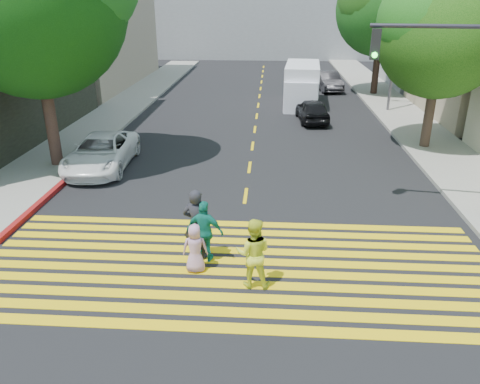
# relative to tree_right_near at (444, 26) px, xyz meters

# --- Properties ---
(ground) EXTENTS (120.00, 120.00, 0.00)m
(ground) POSITION_rel_tree_right_near_xyz_m (-8.03, -12.14, -5.38)
(ground) COLOR black
(sidewalk_left) EXTENTS (3.00, 40.00, 0.15)m
(sidewalk_left) POSITION_rel_tree_right_near_xyz_m (-16.53, 9.86, -5.30)
(sidewalk_left) COLOR gray
(sidewalk_left) RESTS_ON ground
(sidewalk_right) EXTENTS (3.00, 60.00, 0.15)m
(sidewalk_right) POSITION_rel_tree_right_near_xyz_m (0.47, 2.86, -5.30)
(sidewalk_right) COLOR gray
(sidewalk_right) RESTS_ON ground
(curb_red) EXTENTS (0.20, 8.00, 0.16)m
(curb_red) POSITION_rel_tree_right_near_xyz_m (-14.93, -6.14, -5.30)
(curb_red) COLOR maroon
(curb_red) RESTS_ON ground
(crosswalk) EXTENTS (13.40, 5.30, 0.01)m
(crosswalk) POSITION_rel_tree_right_near_xyz_m (-8.03, -10.87, -5.37)
(crosswalk) COLOR yellow
(crosswalk) RESTS_ON ground
(lane_line) EXTENTS (0.12, 34.40, 0.01)m
(lane_line) POSITION_rel_tree_right_near_xyz_m (-8.03, 10.36, -5.37)
(lane_line) COLOR yellow
(lane_line) RESTS_ON ground
(building_left_tan) EXTENTS (12.00, 16.00, 10.00)m
(building_left_tan) POSITION_rel_tree_right_near_xyz_m (-24.03, 15.86, -0.38)
(building_left_tan) COLOR tan
(building_left_tan) RESTS_ON ground
(building_right_grey) EXTENTS (10.00, 10.00, 10.00)m
(building_right_grey) POSITION_rel_tree_right_near_xyz_m (6.97, 17.86, -0.38)
(building_right_grey) COLOR gray
(building_right_grey) RESTS_ON ground
(backdrop_block) EXTENTS (30.00, 8.00, 12.00)m
(backdrop_block) POSITION_rel_tree_right_near_xyz_m (-8.03, 35.86, 0.62)
(backdrop_block) COLOR gray
(backdrop_block) RESTS_ON ground
(tree_right_near) EXTENTS (6.45, 6.19, 7.95)m
(tree_right_near) POSITION_rel_tree_right_near_xyz_m (0.00, 0.00, 0.00)
(tree_right_near) COLOR #38211B
(tree_right_near) RESTS_ON ground
(tree_right_far) EXTENTS (8.11, 8.08, 9.02)m
(tree_right_far) POSITION_rel_tree_right_near_xyz_m (0.16, 12.80, 0.72)
(tree_right_far) COLOR black
(tree_right_far) RESTS_ON ground
(pedestrian_man) EXTENTS (0.79, 0.58, 1.99)m
(pedestrian_man) POSITION_rel_tree_right_near_xyz_m (-9.10, -10.46, -4.38)
(pedestrian_man) COLOR #24242A
(pedestrian_man) RESTS_ON ground
(pedestrian_woman) EXTENTS (0.89, 0.70, 1.78)m
(pedestrian_woman) POSITION_rel_tree_right_near_xyz_m (-7.55, -11.67, -4.49)
(pedestrian_woman) COLOR yellow
(pedestrian_woman) RESTS_ON ground
(pedestrian_child) EXTENTS (0.68, 0.48, 1.31)m
(pedestrian_child) POSITION_rel_tree_right_near_xyz_m (-9.04, -11.12, -4.72)
(pedestrian_child) COLOR #BE8DB1
(pedestrian_child) RESTS_ON ground
(pedestrian_extra) EXTENTS (1.07, 0.61, 1.71)m
(pedestrian_extra) POSITION_rel_tree_right_near_xyz_m (-8.86, -10.58, -4.52)
(pedestrian_extra) COLOR #158372
(pedestrian_extra) RESTS_ON ground
(white_sedan) EXTENTS (2.46, 4.96, 1.35)m
(white_sedan) POSITION_rel_tree_right_near_xyz_m (-14.06, -3.59, -4.70)
(white_sedan) COLOR white
(white_sedan) RESTS_ON ground
(dark_car_near) EXTENTS (1.85, 3.90, 1.29)m
(dark_car_near) POSITION_rel_tree_right_near_xyz_m (-4.88, 4.76, -4.73)
(dark_car_near) COLOR black
(dark_car_near) RESTS_ON ground
(silver_car) EXTENTS (2.22, 4.67, 1.31)m
(silver_car) POSITION_rel_tree_right_near_xyz_m (-4.35, 18.84, -4.72)
(silver_car) COLOR gray
(silver_car) RESTS_ON ground
(dark_car_parked) EXTENTS (2.01, 4.33, 1.37)m
(dark_car_parked) POSITION_rel_tree_right_near_xyz_m (-2.98, 14.49, -4.69)
(dark_car_parked) COLOR black
(dark_car_parked) RESTS_ON ground
(white_van) EXTENTS (2.45, 5.64, 2.60)m
(white_van) POSITION_rel_tree_right_near_xyz_m (-5.27, 8.99, -4.14)
(white_van) COLOR white
(white_van) RESTS_ON ground
(traffic_signal) EXTENTS (4.19, 0.84, 6.18)m
(traffic_signal) POSITION_rel_tree_right_near_xyz_m (-1.48, -7.34, -1.38)
(traffic_signal) COLOR #2E2E2E
(traffic_signal) RESTS_ON ground
(street_lamp) EXTENTS (1.91, 0.64, 8.55)m
(street_lamp) POSITION_rel_tree_right_near_xyz_m (-0.27, 7.42, -0.47)
(street_lamp) COLOR #59575F
(street_lamp) RESTS_ON ground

